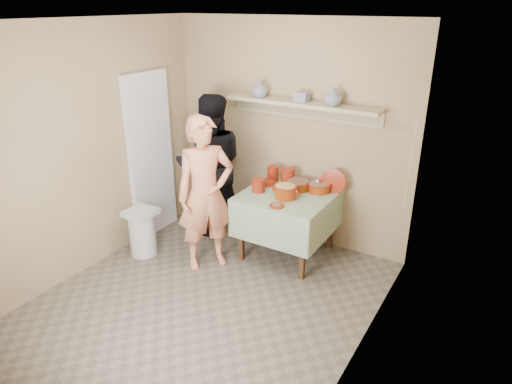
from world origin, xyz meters
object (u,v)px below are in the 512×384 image
Objects in this scene: person_helper at (211,166)px; serving_table at (288,203)px; cazuela_rice at (285,191)px; person_cook at (206,194)px; trash_bin at (142,232)px.

person_helper reaches higher than serving_table.
serving_table is 0.24m from cazuela_rice.
cazuela_rice is at bearing -78.71° from serving_table.
person_cook is 3.03× the size of trash_bin.
serving_table is at bearing -7.60° from person_cook.
person_cook is 0.86m from cazuela_rice.
cazuela_rice is (1.12, -0.17, -0.03)m from person_helper.
cazuela_rice is at bearing -14.34° from person_cook.
trash_bin is (-1.43, -0.86, -0.36)m from serving_table.
serving_table is at bearing 138.81° from person_helper.
trash_bin is at bearing -148.98° from serving_table.
person_helper is 1.14m from trash_bin.
serving_table is (1.09, -0.05, -0.24)m from person_helper.
person_cook is 0.97× the size of person_helper.
person_helper is at bearing 69.59° from trash_bin.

